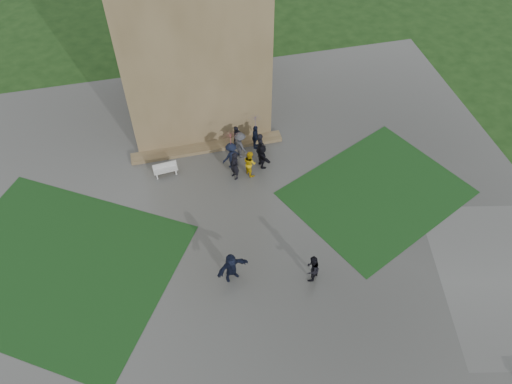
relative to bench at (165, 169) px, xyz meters
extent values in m
plane|color=black|center=(2.63, -9.05, -0.42)|extent=(120.00, 120.00, 0.00)
cube|color=#3B3B38|center=(2.63, -7.05, -0.41)|extent=(34.00, 34.00, 0.02)
cube|color=black|center=(-5.87, -5.05, -0.40)|extent=(14.10, 13.46, 0.01)
cube|color=black|center=(11.13, -4.05, -0.40)|extent=(11.12, 10.15, 0.01)
cube|color=brown|center=(2.63, 1.55, -0.29)|extent=(9.00, 0.80, 0.22)
cube|color=#B8B7B3|center=(0.01, -0.06, -0.01)|extent=(1.38, 0.53, 0.05)
cube|color=#B8B7B3|center=(-0.53, -0.11, -0.21)|extent=(0.10, 0.37, 0.38)
cube|color=#B8B7B3|center=(0.54, -0.01, -0.21)|extent=(0.10, 0.37, 0.38)
cube|color=#B8B7B3|center=(-0.01, 0.14, 0.20)|extent=(1.35, 0.17, 0.36)
imported|color=black|center=(5.51, 0.07, 0.52)|extent=(0.62, 0.77, 1.85)
imported|color=black|center=(5.44, 1.02, 0.41)|extent=(0.87, 1.09, 1.63)
imported|color=black|center=(4.40, 1.27, 0.38)|extent=(0.69, 0.63, 1.57)
imported|color=#38383C|center=(4.42, 0.48, 0.48)|extent=(1.03, 1.28, 1.77)
imported|color=black|center=(3.76, -0.23, 0.46)|extent=(1.26, 0.97, 1.74)
imported|color=black|center=(3.77, -1.12, 0.51)|extent=(0.67, 0.78, 1.82)
imported|color=#C99D0B|center=(4.66, -0.99, 0.42)|extent=(0.72, 0.91, 1.64)
imported|color=black|center=(5.48, -0.58, 0.38)|extent=(0.71, 1.51, 1.57)
imported|color=#E45E6F|center=(3.76, -0.23, 1.63)|extent=(1.05, 1.05, 0.96)
imported|color=#3E2C7A|center=(5.44, 1.02, 1.56)|extent=(0.83, 0.83, 0.76)
imported|color=black|center=(2.31, -7.52, 0.47)|extent=(1.72, 1.07, 1.74)
imported|color=black|center=(5.96, -8.43, 0.42)|extent=(0.90, 0.87, 1.64)
camera|label=1|loc=(0.52, -20.21, 20.18)|focal=35.00mm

